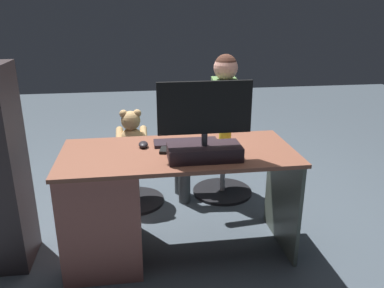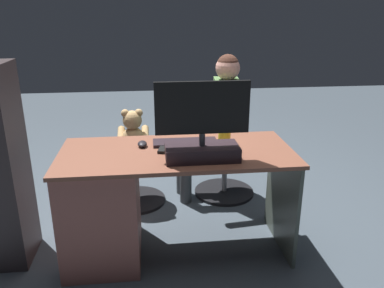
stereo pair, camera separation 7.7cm
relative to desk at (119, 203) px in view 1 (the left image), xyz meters
The scene contains 11 objects.
ground_plane 0.66m from the desk, 135.55° to the right, with size 10.00×10.00×0.00m, color #3F4952.
desk is the anchor object (origin of this frame).
monitor 0.72m from the desk, 164.12° to the left, with size 0.54×0.20×0.46m.
keyboard 0.58m from the desk, 163.97° to the right, with size 0.42×0.14×0.02m, color black.
computer_mouse 0.41m from the desk, 148.81° to the right, with size 0.06×0.10×0.04m, color black.
cup 0.82m from the desk, behind, with size 0.08×0.08×0.10m, color yellow.
tv_remote 0.46m from the desk, behind, with size 0.04×0.15×0.02m, color black.
office_chair_teddy 0.74m from the desk, 96.87° to the right, with size 0.49×0.49×0.46m.
teddy_bear 0.78m from the desk, 96.76° to the right, with size 0.25×0.25×0.35m.
visitor_chair 1.18m from the desk, 137.16° to the right, with size 0.52×0.52×0.46m.
person 1.16m from the desk, 134.69° to the right, with size 0.53×0.51×1.22m.
Camera 1 is at (0.24, 2.63, 1.57)m, focal length 36.24 mm.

